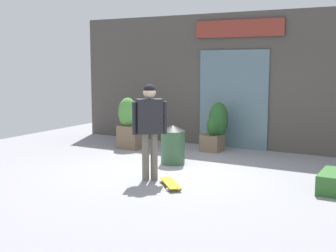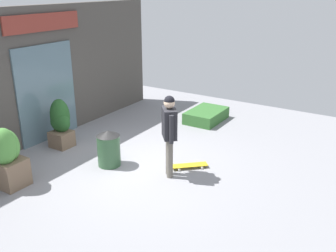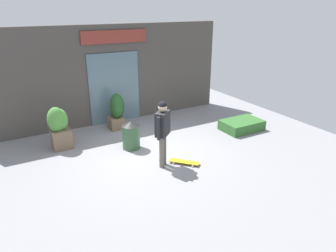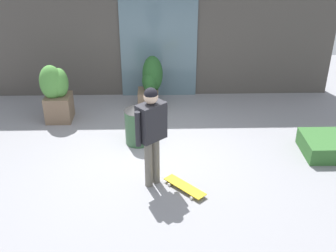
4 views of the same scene
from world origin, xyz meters
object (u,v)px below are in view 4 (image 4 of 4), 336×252
Objects in this scene: skateboarder at (151,127)px; planter_box_left at (151,81)px; planter_box_right at (57,92)px; trash_bin at (138,124)px; skateboard at (185,187)px.

skateboarder reaches higher than planter_box_left.
trash_bin is (1.79, -1.06, -0.23)m from planter_box_right.
skateboard is 0.61× the size of planter_box_left.
planter_box_left reaches higher than trash_bin.
skateboard is 3.47m from planter_box_left.
skateboard is 0.57× the size of planter_box_right.
skateboarder is at bearing -152.75° from skateboard.
skateboarder is 3.26m from planter_box_right.
skateboarder is at bearing -89.01° from planter_box_left.
planter_box_right is 1.52× the size of trash_bin.
trash_bin is at bearing -30.56° from planter_box_right.
skateboarder is 2.42× the size of skateboard.
planter_box_left is 1.43× the size of trash_bin.
planter_box_right reaches higher than planter_box_left.
trash_bin is at bearing 164.55° from skateboard.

